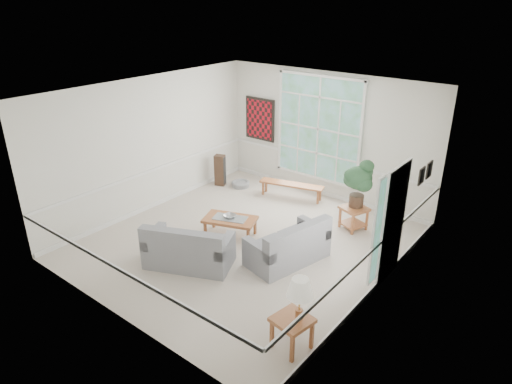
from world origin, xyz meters
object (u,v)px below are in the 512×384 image
Objects in this scene: loveseat_front at (189,244)px; coffee_table at (230,227)px; loveseat_right at (287,241)px; side_table at (292,333)px; end_table at (353,218)px.

loveseat_front is 1.46× the size of coffee_table.
loveseat_right reaches higher than side_table.
end_table is at bearing 104.61° from side_table.
side_table reaches higher than coffee_table.
loveseat_front is 1.30m from coffee_table.
loveseat_right is 3.07× the size of end_table.
coffee_table is 2.61m from end_table.
loveseat_front reaches higher than end_table.
loveseat_front is at bearing -124.50° from loveseat_right.
end_table is at bearing 37.00° from loveseat_front.
side_table reaches higher than end_table.
coffee_table is at bearing -169.00° from loveseat_right.
loveseat_right reaches higher than coffee_table.
loveseat_right is 2.29m from side_table.
side_table is at bearing -54.54° from coffee_table.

